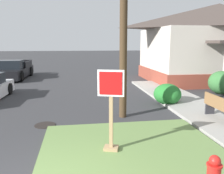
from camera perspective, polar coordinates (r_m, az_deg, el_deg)
name	(u,v)px	position (r m, az deg, el deg)	size (l,w,h in m)	color
grass_corner_patch	(137,159)	(5.85, 6.16, -17.07)	(4.68, 5.07, 0.08)	#668447
sidewalk_strip	(199,110)	(10.24, 20.41, -5.28)	(2.20, 14.29, 0.12)	#9E9B93
stop_sign	(111,114)	(5.84, -0.25, -6.48)	(0.62, 0.37, 2.05)	#A3845B
manhole_cover	(45,125)	(8.40, -15.93, -8.86)	(0.70, 0.70, 0.02)	black
pickup_truck_black	(13,71)	(19.83, -22.87, 3.65)	(2.27, 5.12, 1.48)	black
street_bench	(219,107)	(8.94, 24.62, -4.37)	(0.42, 1.51, 0.85)	brown
corner_house	(217,42)	(19.06, 24.06, 9.97)	(10.41, 7.96, 5.51)	brown
shrub_near_porch	(221,82)	(14.11, 25.00, 1.00)	(1.37, 1.37, 1.26)	#356B35
shrub_by_curb	(167,94)	(10.91, 13.28, -1.70)	(1.23, 1.23, 0.95)	#26742C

